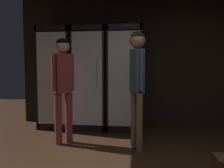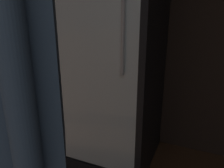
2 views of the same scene
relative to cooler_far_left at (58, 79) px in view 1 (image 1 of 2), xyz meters
name	(u,v)px [view 1 (image 1 of 2)]	position (x,y,z in m)	size (l,w,h in m)	color
wall_back	(170,55)	(2.17, 0.32, 0.47)	(6.00, 0.06, 2.80)	black
cooler_far_left	(58,79)	(0.00, 0.00, 0.00)	(0.63, 0.64, 1.92)	black
cooler_left	(91,79)	(0.66, 0.00, 0.00)	(0.63, 0.64, 1.92)	black
cooler_center	(125,80)	(1.32, 0.00, 0.00)	(0.63, 0.64, 1.92)	black
shopper_near	(63,80)	(0.44, -1.04, 0.05)	(0.29, 0.27, 1.62)	brown
shopper_far	(137,73)	(1.57, -1.15, 0.16)	(0.22, 0.24, 1.69)	#72604C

